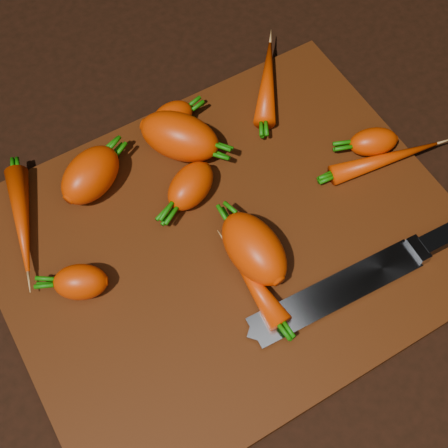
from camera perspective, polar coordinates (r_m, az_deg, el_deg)
ground at (r=0.71m, az=0.41°, el=-1.95°), size 2.00×2.00×0.01m
cutting_board at (r=0.70m, az=0.42°, el=-1.55°), size 0.50×0.40×0.01m
carrot_0 at (r=0.72m, az=-12.11°, el=4.41°), size 0.10×0.08×0.05m
carrot_1 at (r=0.67m, az=-12.99°, el=-5.19°), size 0.07×0.06×0.04m
carrot_2 at (r=0.74m, az=-4.08°, el=7.98°), size 0.10×0.11×0.06m
carrot_3 at (r=0.66m, az=2.76°, el=-2.25°), size 0.06×0.10×0.05m
carrot_4 at (r=0.71m, az=-3.07°, el=3.50°), size 0.08×0.07×0.04m
carrot_5 at (r=0.77m, az=-4.73°, el=9.78°), size 0.05×0.04×0.03m
carrot_6 at (r=0.76m, az=13.49°, el=7.31°), size 0.07×0.05×0.03m
carrot_7 at (r=0.81m, az=3.99°, el=12.86°), size 0.10×0.12×0.03m
carrot_8 at (r=0.76m, az=14.52°, el=5.74°), size 0.14×0.05×0.02m
carrot_9 at (r=0.66m, az=2.79°, el=-5.56°), size 0.03×0.10×0.03m
carrot_10 at (r=0.73m, az=-18.01°, el=0.39°), size 0.06×0.13×0.03m
knife at (r=0.68m, az=11.60°, el=-5.39°), size 0.32×0.05×0.02m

